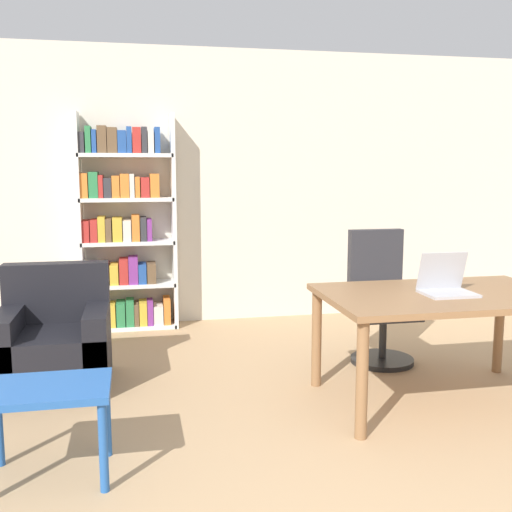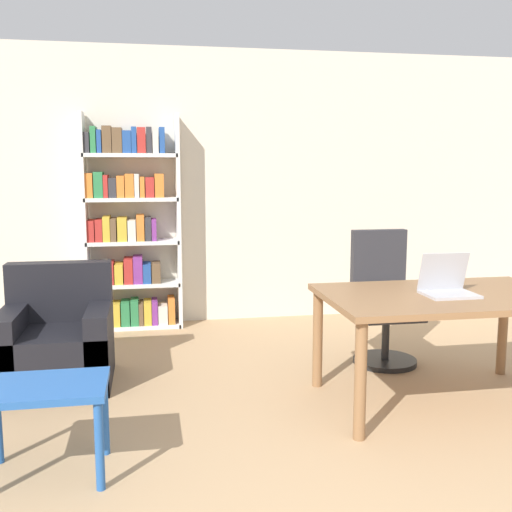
% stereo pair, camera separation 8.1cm
% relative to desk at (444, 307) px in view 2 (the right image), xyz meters
% --- Properties ---
extents(wall_back, '(8.00, 0.06, 2.70)m').
position_rel_desk_xyz_m(wall_back, '(-0.90, 2.48, 0.70)').
color(wall_back, beige).
rests_on(wall_back, ground_plane).
extents(desk, '(1.56, 0.99, 0.74)m').
position_rel_desk_xyz_m(desk, '(0.00, 0.00, 0.00)').
color(desk, olive).
rests_on(desk, ground_plane).
extents(laptop, '(0.32, 0.26, 0.27)m').
position_rel_desk_xyz_m(laptop, '(0.00, -0.03, 0.14)').
color(laptop, '#B2B2B7').
rests_on(laptop, desk).
extents(office_chair, '(0.50, 0.50, 1.05)m').
position_rel_desk_xyz_m(office_chair, '(-0.05, 0.89, -0.17)').
color(office_chair, black).
rests_on(office_chair, ground_plane).
extents(side_table_blue, '(0.62, 0.44, 0.48)m').
position_rel_desk_xyz_m(side_table_blue, '(-2.41, -0.54, -0.25)').
color(side_table_blue, '#2356A3').
rests_on(side_table_blue, ground_plane).
extents(armchair, '(0.76, 0.71, 0.85)m').
position_rel_desk_xyz_m(armchair, '(-2.55, 0.84, -0.37)').
color(armchair, black).
rests_on(armchair, ground_plane).
extents(bookshelf, '(0.91, 0.28, 2.05)m').
position_rel_desk_xyz_m(bookshelf, '(-2.06, 2.29, 0.30)').
color(bookshelf, white).
rests_on(bookshelf, ground_plane).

